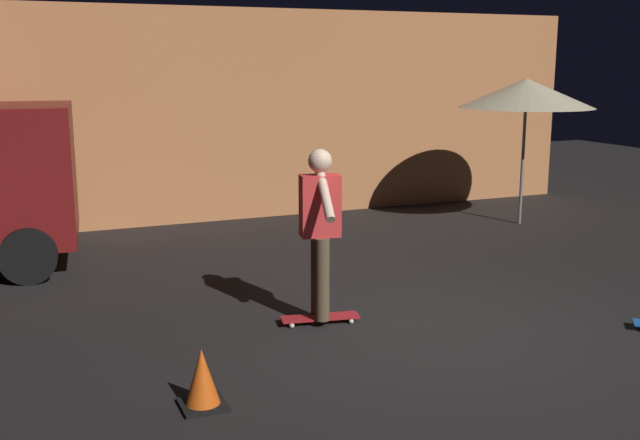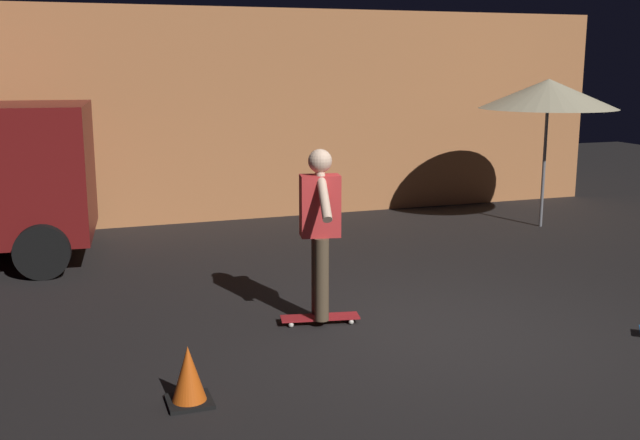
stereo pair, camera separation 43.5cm
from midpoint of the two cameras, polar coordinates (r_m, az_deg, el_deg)
ground_plane at (r=7.49m, az=10.73°, el=-8.32°), size 28.00×28.00×0.00m
low_building at (r=14.14m, az=-7.98°, el=8.24°), size 13.71×3.84×3.40m
patio_umbrella at (r=12.30m, az=17.79°, el=9.02°), size 2.10×2.10×2.30m
skateboard_ridden at (r=7.59m, az=1.66°, el=-7.38°), size 0.80×0.34×0.07m
skater at (r=7.33m, az=1.70°, el=-0.11°), size 0.41×0.98×1.67m
traffic_cone at (r=5.90m, az=-7.74°, el=-11.67°), size 0.34×0.34×0.46m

